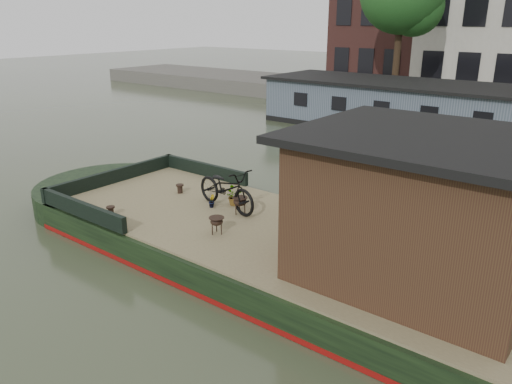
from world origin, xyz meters
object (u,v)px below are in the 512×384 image
Objects in this scene: cabin at (422,207)px; bicycle at (226,188)px; brazier_rear at (240,205)px; dinghy at (364,134)px; brazier_front at (217,225)px.

cabin reaches higher than bicycle.
bicycle is 4.84× the size of brazier_rear.
dinghy is at bearing 18.56° from bicycle.
brazier_front is at bearing -171.41° from dinghy.
brazier_front is (0.77, -1.17, -0.31)m from bicycle.
brazier_front is 0.10× the size of dinghy.
brazier_front reaches higher than dinghy.
bicycle is at bearing -174.21° from dinghy.
dinghy is (-2.13, 10.30, -0.47)m from brazier_rear.
brazier_rear is (-0.33, 1.12, 0.01)m from brazier_front.
cabin is 2.16× the size of bicycle.
cabin is 10.46× the size of brazier_rear.
bicycle reaches higher than brazier_rear.
cabin is at bearing -4.87° from brazier_rear.
brazier_front is 1.17m from brazier_rear.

